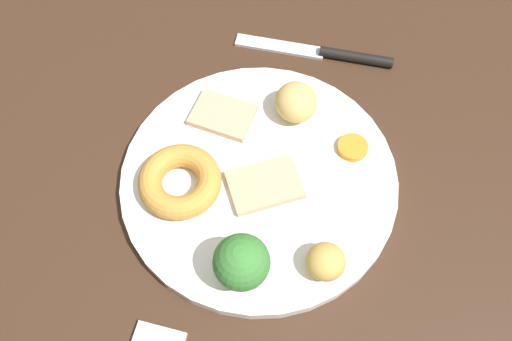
{
  "coord_description": "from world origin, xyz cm",
  "views": [
    {
      "loc": [
        -25.68,
        -6.14,
        51.92
      ],
      "look_at": [
        -1.23,
        0.32,
        6.0
      ],
      "focal_mm": 37.47,
      "sensor_mm": 36.0,
      "label": 1
    }
  ],
  "objects_px": {
    "dinner_plate": "(256,179)",
    "carrot_coin_front": "(353,148)",
    "knife": "(327,53)",
    "roast_potato_left": "(296,102)",
    "yorkshire_pudding": "(180,181)",
    "broccoli_floret": "(242,262)",
    "meat_slice_under": "(265,185)",
    "meat_slice_main": "(223,115)",
    "roast_potato_right": "(326,262)"
  },
  "relations": [
    {
      "from": "meat_slice_under",
      "to": "carrot_coin_front",
      "type": "distance_m",
      "value": 0.1
    },
    {
      "from": "yorkshire_pudding",
      "to": "roast_potato_left",
      "type": "distance_m",
      "value": 0.15
    },
    {
      "from": "roast_potato_left",
      "to": "yorkshire_pudding",
      "type": "bearing_deg",
      "value": 142.47
    },
    {
      "from": "meat_slice_under",
      "to": "roast_potato_left",
      "type": "distance_m",
      "value": 0.1
    },
    {
      "from": "dinner_plate",
      "to": "meat_slice_under",
      "type": "height_order",
      "value": "meat_slice_under"
    },
    {
      "from": "meat_slice_main",
      "to": "broccoli_floret",
      "type": "bearing_deg",
      "value": -157.67
    },
    {
      "from": "meat_slice_main",
      "to": "meat_slice_under",
      "type": "distance_m",
      "value": 0.09
    },
    {
      "from": "dinner_plate",
      "to": "roast_potato_left",
      "type": "xyz_separation_m",
      "value": [
        0.08,
        -0.02,
        0.03
      ]
    },
    {
      "from": "yorkshire_pudding",
      "to": "roast_potato_left",
      "type": "bearing_deg",
      "value": -37.53
    },
    {
      "from": "dinner_plate",
      "to": "carrot_coin_front",
      "type": "bearing_deg",
      "value": -58.08
    },
    {
      "from": "dinner_plate",
      "to": "broccoli_floret",
      "type": "xyz_separation_m",
      "value": [
        -0.1,
        -0.01,
        0.04
      ]
    },
    {
      "from": "dinner_plate",
      "to": "broccoli_floret",
      "type": "bearing_deg",
      "value": -172.15
    },
    {
      "from": "meat_slice_main",
      "to": "roast_potato_left",
      "type": "distance_m",
      "value": 0.08
    },
    {
      "from": "dinner_plate",
      "to": "broccoli_floret",
      "type": "distance_m",
      "value": 0.11
    },
    {
      "from": "meat_slice_main",
      "to": "broccoli_floret",
      "type": "relative_size",
      "value": 1.1
    },
    {
      "from": "dinner_plate",
      "to": "carrot_coin_front",
      "type": "height_order",
      "value": "carrot_coin_front"
    },
    {
      "from": "yorkshire_pudding",
      "to": "knife",
      "type": "distance_m",
      "value": 0.24
    },
    {
      "from": "carrot_coin_front",
      "to": "broccoli_floret",
      "type": "xyz_separation_m",
      "value": [
        -0.16,
        0.07,
        0.03
      ]
    },
    {
      "from": "meat_slice_main",
      "to": "yorkshire_pudding",
      "type": "relative_size",
      "value": 0.77
    },
    {
      "from": "meat_slice_under",
      "to": "yorkshire_pudding",
      "type": "height_order",
      "value": "yorkshire_pudding"
    },
    {
      "from": "roast_potato_left",
      "to": "carrot_coin_front",
      "type": "bearing_deg",
      "value": -113.99
    },
    {
      "from": "carrot_coin_front",
      "to": "knife",
      "type": "height_order",
      "value": "carrot_coin_front"
    },
    {
      "from": "meat_slice_main",
      "to": "roast_potato_right",
      "type": "relative_size",
      "value": 1.75
    },
    {
      "from": "meat_slice_under",
      "to": "roast_potato_left",
      "type": "xyz_separation_m",
      "value": [
        0.09,
        -0.01,
        0.01
      ]
    },
    {
      "from": "broccoli_floret",
      "to": "roast_potato_right",
      "type": "bearing_deg",
      "value": -70.32
    },
    {
      "from": "dinner_plate",
      "to": "meat_slice_under",
      "type": "distance_m",
      "value": 0.02
    },
    {
      "from": "roast_potato_left",
      "to": "knife",
      "type": "bearing_deg",
      "value": -9.9
    },
    {
      "from": "knife",
      "to": "yorkshire_pudding",
      "type": "bearing_deg",
      "value": 61.12
    },
    {
      "from": "yorkshire_pudding",
      "to": "roast_potato_right",
      "type": "relative_size",
      "value": 2.26
    },
    {
      "from": "meat_slice_under",
      "to": "dinner_plate",
      "type": "bearing_deg",
      "value": 48.77
    },
    {
      "from": "dinner_plate",
      "to": "yorkshire_pudding",
      "type": "bearing_deg",
      "value": 114.64
    },
    {
      "from": "roast_potato_left",
      "to": "meat_slice_main",
      "type": "bearing_deg",
      "value": 109.46
    },
    {
      "from": "yorkshire_pudding",
      "to": "carrot_coin_front",
      "type": "relative_size",
      "value": 2.61
    },
    {
      "from": "dinner_plate",
      "to": "knife",
      "type": "distance_m",
      "value": 0.19
    },
    {
      "from": "dinner_plate",
      "to": "meat_slice_main",
      "type": "distance_m",
      "value": 0.08
    },
    {
      "from": "dinner_plate",
      "to": "roast_potato_left",
      "type": "relative_size",
      "value": 5.97
    },
    {
      "from": "roast_potato_right",
      "to": "knife",
      "type": "xyz_separation_m",
      "value": [
        0.26,
        0.05,
        -0.02
      ]
    },
    {
      "from": "roast_potato_left",
      "to": "knife",
      "type": "xyz_separation_m",
      "value": [
        0.1,
        -0.02,
        -0.03
      ]
    },
    {
      "from": "meat_slice_under",
      "to": "knife",
      "type": "height_order",
      "value": "meat_slice_under"
    },
    {
      "from": "knife",
      "to": "roast_potato_left",
      "type": "bearing_deg",
      "value": 77.58
    },
    {
      "from": "yorkshire_pudding",
      "to": "broccoli_floret",
      "type": "distance_m",
      "value": 0.11
    },
    {
      "from": "knife",
      "to": "broccoli_floret",
      "type": "bearing_deg",
      "value": 82.65
    },
    {
      "from": "yorkshire_pudding",
      "to": "roast_potato_left",
      "type": "xyz_separation_m",
      "value": [
        0.12,
        -0.09,
        0.01
      ]
    },
    {
      "from": "broccoli_floret",
      "to": "meat_slice_main",
      "type": "bearing_deg",
      "value": 22.33
    },
    {
      "from": "roast_potato_right",
      "to": "dinner_plate",
      "type": "bearing_deg",
      "value": 47.88
    },
    {
      "from": "meat_slice_main",
      "to": "knife",
      "type": "xyz_separation_m",
      "value": [
        0.12,
        -0.09,
        -0.01
      ]
    },
    {
      "from": "roast_potato_right",
      "to": "knife",
      "type": "bearing_deg",
      "value": 10.15
    },
    {
      "from": "meat_slice_under",
      "to": "yorkshire_pudding",
      "type": "relative_size",
      "value": 0.85
    },
    {
      "from": "dinner_plate",
      "to": "roast_potato_left",
      "type": "bearing_deg",
      "value": -13.85
    },
    {
      "from": "dinner_plate",
      "to": "meat_slice_under",
      "type": "bearing_deg",
      "value": -131.23
    }
  ]
}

